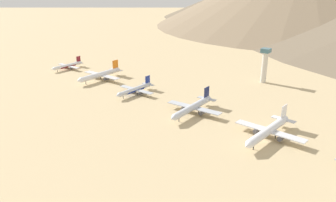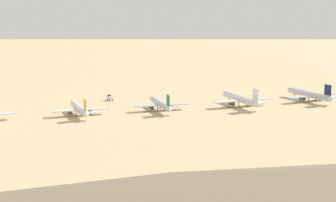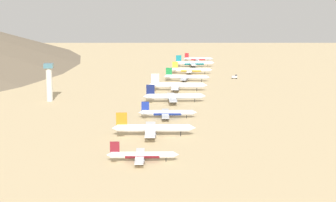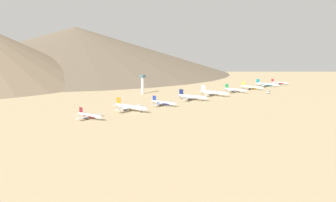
{
  "view_description": "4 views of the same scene",
  "coord_description": "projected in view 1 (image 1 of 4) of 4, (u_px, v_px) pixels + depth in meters",
  "views": [
    {
      "loc": [
        169.21,
        58.66,
        87.15
      ],
      "look_at": [
        -8.33,
        -73.43,
        5.34
      ],
      "focal_mm": 36.17,
      "sensor_mm": 36.0,
      "label": 1
    },
    {
      "loc": [
        -337.39,
        224.93,
        75.25
      ],
      "look_at": [
        5.71,
        51.22,
        6.11
      ],
      "focal_mm": 63.95,
      "sensor_mm": 36.0,
      "label": 2
    },
    {
      "loc": [
        -32.01,
        -508.98,
        85.47
      ],
      "look_at": [
        -14.88,
        -70.63,
        4.35
      ],
      "focal_mm": 63.62,
      "sensor_mm": 36.0,
      "label": 3
    },
    {
      "loc": [
        210.17,
        -427.49,
        69.95
      ],
      "look_at": [
        -17.11,
        -102.26,
        4.76
      ],
      "focal_mm": 33.64,
      "sensor_mm": 36.0,
      "label": 4
    }
  ],
  "objects": [
    {
      "name": "parked_jet_4",
      "position": [
        269.0,
        130.0,
        191.55
      ],
      "size": [
        51.82,
        42.17,
        14.94
      ],
      "color": "white",
      "rests_on": "ground"
    },
    {
      "name": "ground_plane",
      "position": [
        264.0,
        141.0,
        190.4
      ],
      "size": [
        2659.77,
        2659.77,
        0.0
      ],
      "primitive_type": "plane",
      "color": "tan"
    },
    {
      "name": "parked_jet_0",
      "position": [
        68.0,
        66.0,
        336.18
      ],
      "size": [
        37.08,
        30.06,
        10.71
      ],
      "color": "white",
      "rests_on": "ground"
    },
    {
      "name": "desert_hill_2",
      "position": [
        227.0,
        4.0,
        759.93
      ],
      "size": [
        284.73,
        284.73,
        58.81
      ],
      "primitive_type": "cone",
      "color": "#70604C",
      "rests_on": "ground"
    },
    {
      "name": "parked_jet_1",
      "position": [
        101.0,
        75.0,
        300.69
      ],
      "size": [
        50.37,
        40.83,
        14.55
      ],
      "color": "white",
      "rests_on": "ground"
    },
    {
      "name": "control_tower",
      "position": [
        265.0,
        64.0,
        289.82
      ],
      "size": [
        7.2,
        7.2,
        29.98
      ],
      "color": "beige",
      "rests_on": "ground"
    },
    {
      "name": "parked_jet_3",
      "position": [
        193.0,
        107.0,
        226.29
      ],
      "size": [
        49.29,
        39.93,
        14.25
      ],
      "color": "silver",
      "rests_on": "ground"
    },
    {
      "name": "parked_jet_2",
      "position": [
        135.0,
        89.0,
        264.78
      ],
      "size": [
        40.14,
        32.56,
        11.59
      ],
      "color": "silver",
      "rests_on": "ground"
    }
  ]
}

